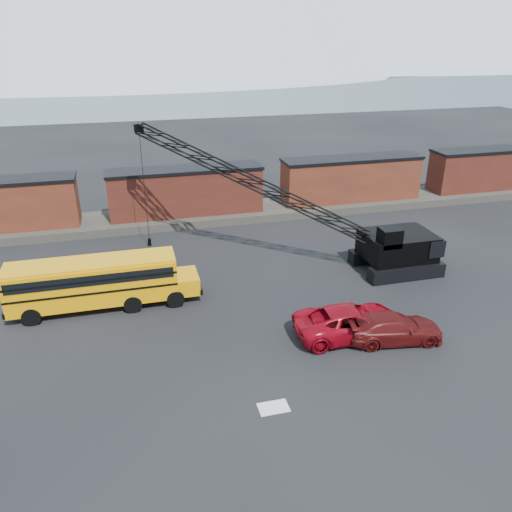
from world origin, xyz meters
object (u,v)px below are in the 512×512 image
at_px(school_bus, 99,281).
at_px(crawler_crane, 257,184).
at_px(red_pickup, 351,322).
at_px(maroon_suv, 394,328).

relative_size(school_bus, crawler_crane, 0.58).
bearing_deg(red_pickup, maroon_suv, -114.16).
distance_m(school_bus, red_pickup, 15.32).
distance_m(maroon_suv, crawler_crane, 14.34).
xyz_separation_m(school_bus, maroon_suv, (15.78, -7.96, -1.01)).
height_order(school_bus, red_pickup, school_bus).
bearing_deg(crawler_crane, red_pickup, -78.37).
distance_m(red_pickup, maroon_suv, 2.38).
bearing_deg(school_bus, maroon_suv, -26.77).
relative_size(school_bus, red_pickup, 1.82).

